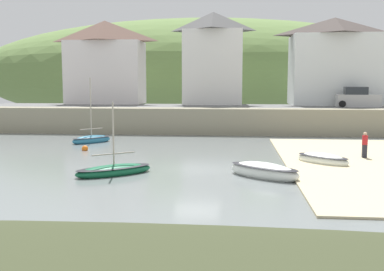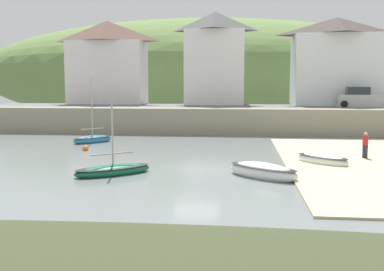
# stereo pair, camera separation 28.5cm
# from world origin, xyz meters

# --- Properties ---
(ground) EXTENTS (48.00, 41.00, 0.61)m
(ground) POSITION_xyz_m (1.40, -9.56, 0.16)
(ground) COLOR slate
(quay_seawall) EXTENTS (48.00, 9.40, 2.40)m
(quay_seawall) POSITION_xyz_m (0.00, 17.50, 1.36)
(quay_seawall) COLOR gray
(quay_seawall) RESTS_ON ground
(hillside_backdrop) EXTENTS (80.00, 44.00, 18.16)m
(hillside_backdrop) POSITION_xyz_m (-3.88, 55.20, 6.35)
(hillside_backdrop) COLOR #617F42
(hillside_backdrop) RESTS_ON ground
(waterfront_building_left) EXTENTS (8.57, 4.89, 9.16)m
(waterfront_building_left) POSITION_xyz_m (-12.37, 25.20, 7.07)
(waterfront_building_left) COLOR silver
(waterfront_building_left) RESTS_ON ground
(waterfront_building_centre) EXTENTS (6.58, 5.65, 9.94)m
(waterfront_building_centre) POSITION_xyz_m (-0.33, 25.20, 7.46)
(waterfront_building_centre) COLOR white
(waterfront_building_centre) RESTS_ON ground
(waterfront_building_right) EXTENTS (9.22, 6.26, 9.18)m
(waterfront_building_right) POSITION_xyz_m (12.53, 25.20, 7.05)
(waterfront_building_right) COLOR silver
(waterfront_building_right) RESTS_ON ground
(rowboat_small_beached) EXTENTS (3.99, 3.48, 0.99)m
(rowboat_small_beached) POSITION_xyz_m (3.57, -2.09, 0.30)
(rowboat_small_beached) COLOR white
(rowboat_small_beached) RESTS_ON ground
(sailboat_blue_trim) EXTENTS (3.05, 3.19, 5.33)m
(sailboat_blue_trim) POSITION_xyz_m (-9.27, 10.00, 0.27)
(sailboat_blue_trim) COLOR teal
(sailboat_blue_trim) RESTS_ON ground
(motorboat_with_cabin) EXTENTS (4.11, 3.58, 3.95)m
(motorboat_with_cabin) POSITION_xyz_m (-4.18, -2.15, 0.23)
(motorboat_with_cabin) COLOR #135C38
(motorboat_with_cabin) RESTS_ON ground
(sailboat_tall_mast) EXTENTS (3.33, 3.29, 0.87)m
(sailboat_tall_mast) POSITION_xyz_m (7.24, 1.99, 0.27)
(sailboat_tall_mast) COLOR white
(sailboat_tall_mast) RESTS_ON ground
(parked_car_near_slipway) EXTENTS (4.23, 2.03, 1.95)m
(parked_car_near_slipway) POSITION_xyz_m (13.97, 20.70, 3.20)
(parked_car_near_slipway) COLOR #B9B8B6
(parked_car_near_slipway) RESTS_ON ground
(person_on_slipway) EXTENTS (0.34, 0.34, 1.62)m
(person_on_slipway) POSITION_xyz_m (10.18, 4.00, 0.98)
(person_on_slipway) COLOR #282833
(person_on_slipway) RESTS_ON ground
(mooring_buoy) EXTENTS (0.45, 0.45, 0.45)m
(mooring_buoy) POSITION_xyz_m (-8.45, 5.92, 0.13)
(mooring_buoy) COLOR orange
(mooring_buoy) RESTS_ON ground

